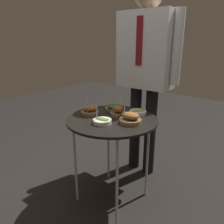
{
  "coord_description": "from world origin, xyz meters",
  "views": [
    {
      "loc": [
        0.97,
        -1.23,
        1.29
      ],
      "look_at": [
        0.0,
        0.0,
        0.78
      ],
      "focal_mm": 35.0,
      "sensor_mm": 36.0,
      "label": 1
    }
  ],
  "objects_px": {
    "bowl_spinach_far_rim": "(114,108)",
    "bowl_asparagus_mid_right": "(102,121)",
    "bowl_roast_center": "(130,119)",
    "waiter_figure": "(146,60)",
    "bowl_roast_mid_left": "(117,112)",
    "serving_cart": "(112,124)",
    "bowl_roast_back_right": "(90,111)",
    "bowl_asparagus_back_left": "(138,112)"
  },
  "relations": [
    {
      "from": "bowl_roast_center",
      "to": "waiter_figure",
      "type": "height_order",
      "value": "waiter_figure"
    },
    {
      "from": "bowl_spinach_far_rim",
      "to": "waiter_figure",
      "type": "xyz_separation_m",
      "value": [
        0.07,
        0.37,
        0.38
      ]
    },
    {
      "from": "bowl_roast_back_right",
      "to": "bowl_roast_center",
      "type": "bearing_deg",
      "value": 5.73
    },
    {
      "from": "waiter_figure",
      "to": "bowl_roast_center",
      "type": "bearing_deg",
      "value": -69.05
    },
    {
      "from": "bowl_roast_back_right",
      "to": "bowl_asparagus_back_left",
      "type": "relative_size",
      "value": 1.07
    },
    {
      "from": "serving_cart",
      "to": "bowl_roast_center",
      "type": "relative_size",
      "value": 4.61
    },
    {
      "from": "bowl_roast_back_right",
      "to": "bowl_asparagus_back_left",
      "type": "height_order",
      "value": "bowl_roast_back_right"
    },
    {
      "from": "bowl_roast_mid_left",
      "to": "bowl_asparagus_mid_right",
      "type": "height_order",
      "value": "bowl_roast_mid_left"
    },
    {
      "from": "bowl_spinach_far_rim",
      "to": "waiter_figure",
      "type": "height_order",
      "value": "waiter_figure"
    },
    {
      "from": "serving_cart",
      "to": "bowl_roast_center",
      "type": "height_order",
      "value": "bowl_roast_center"
    },
    {
      "from": "serving_cart",
      "to": "bowl_asparagus_mid_right",
      "type": "relative_size",
      "value": 5.44
    },
    {
      "from": "bowl_roast_back_right",
      "to": "bowl_roast_mid_left",
      "type": "xyz_separation_m",
      "value": [
        0.19,
        0.11,
        0.0
      ]
    },
    {
      "from": "bowl_roast_mid_left",
      "to": "bowl_roast_center",
      "type": "xyz_separation_m",
      "value": [
        0.17,
        -0.07,
        -0.0
      ]
    },
    {
      "from": "bowl_roast_back_right",
      "to": "bowl_asparagus_mid_right",
      "type": "xyz_separation_m",
      "value": [
        0.21,
        -0.09,
        -0.01
      ]
    },
    {
      "from": "serving_cart",
      "to": "waiter_figure",
      "type": "relative_size",
      "value": 0.41
    },
    {
      "from": "bowl_spinach_far_rim",
      "to": "bowl_roast_mid_left",
      "type": "bearing_deg",
      "value": -41.98
    },
    {
      "from": "serving_cart",
      "to": "bowl_roast_back_right",
      "type": "relative_size",
      "value": 5.03
    },
    {
      "from": "serving_cart",
      "to": "bowl_roast_back_right",
      "type": "bearing_deg",
      "value": -168.74
    },
    {
      "from": "bowl_roast_back_right",
      "to": "bowl_roast_mid_left",
      "type": "relative_size",
      "value": 1.01
    },
    {
      "from": "bowl_spinach_far_rim",
      "to": "bowl_roast_mid_left",
      "type": "height_order",
      "value": "bowl_roast_mid_left"
    },
    {
      "from": "bowl_asparagus_back_left",
      "to": "bowl_asparagus_mid_right",
      "type": "height_order",
      "value": "bowl_asparagus_mid_right"
    },
    {
      "from": "bowl_roast_mid_left",
      "to": "bowl_roast_center",
      "type": "distance_m",
      "value": 0.18
    },
    {
      "from": "bowl_asparagus_back_left",
      "to": "waiter_figure",
      "type": "distance_m",
      "value": 0.53
    },
    {
      "from": "waiter_figure",
      "to": "bowl_roast_mid_left",
      "type": "bearing_deg",
      "value": -85.25
    },
    {
      "from": "serving_cart",
      "to": "bowl_roast_back_right",
      "type": "height_order",
      "value": "bowl_roast_back_right"
    },
    {
      "from": "bowl_roast_center",
      "to": "waiter_figure",
      "type": "distance_m",
      "value": 0.69
    },
    {
      "from": "bowl_asparagus_back_left",
      "to": "bowl_spinach_far_rim",
      "type": "bearing_deg",
      "value": -171.81
    },
    {
      "from": "bowl_roast_mid_left",
      "to": "waiter_figure",
      "type": "bearing_deg",
      "value": 94.75
    },
    {
      "from": "bowl_spinach_far_rim",
      "to": "bowl_asparagus_back_left",
      "type": "bearing_deg",
      "value": 8.19
    },
    {
      "from": "bowl_roast_mid_left",
      "to": "waiter_figure",
      "type": "xyz_separation_m",
      "value": [
        -0.04,
        0.47,
        0.36
      ]
    },
    {
      "from": "bowl_roast_center",
      "to": "bowl_asparagus_back_left",
      "type": "bearing_deg",
      "value": 107.33
    },
    {
      "from": "serving_cart",
      "to": "bowl_spinach_far_rim",
      "type": "relative_size",
      "value": 4.88
    },
    {
      "from": "bowl_spinach_far_rim",
      "to": "bowl_roast_center",
      "type": "height_order",
      "value": "bowl_spinach_far_rim"
    },
    {
      "from": "bowl_spinach_far_rim",
      "to": "bowl_roast_mid_left",
      "type": "relative_size",
      "value": 1.04
    },
    {
      "from": "serving_cart",
      "to": "bowl_roast_mid_left",
      "type": "height_order",
      "value": "bowl_roast_mid_left"
    },
    {
      "from": "bowl_spinach_far_rim",
      "to": "bowl_asparagus_mid_right",
      "type": "height_order",
      "value": "bowl_spinach_far_rim"
    },
    {
      "from": "serving_cart",
      "to": "bowl_asparagus_mid_right",
      "type": "height_order",
      "value": "bowl_asparagus_mid_right"
    },
    {
      "from": "bowl_spinach_far_rim",
      "to": "bowl_roast_mid_left",
      "type": "xyz_separation_m",
      "value": [
        0.11,
        -0.1,
        0.01
      ]
    },
    {
      "from": "bowl_roast_back_right",
      "to": "bowl_roast_center",
      "type": "xyz_separation_m",
      "value": [
        0.36,
        0.04,
        0.0
      ]
    },
    {
      "from": "bowl_asparagus_mid_right",
      "to": "waiter_figure",
      "type": "distance_m",
      "value": 0.77
    },
    {
      "from": "bowl_roast_back_right",
      "to": "waiter_figure",
      "type": "bearing_deg",
      "value": 75.21
    },
    {
      "from": "bowl_asparagus_mid_right",
      "to": "waiter_figure",
      "type": "height_order",
      "value": "waiter_figure"
    }
  ]
}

